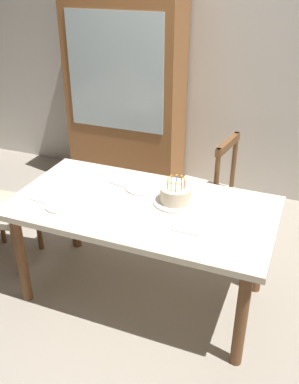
% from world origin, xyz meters
% --- Properties ---
extents(ground, '(6.40, 6.40, 0.00)m').
position_xyz_m(ground, '(0.00, 0.00, 0.00)').
color(ground, '#9E9384').
extents(back_wall, '(6.40, 0.10, 2.60)m').
position_xyz_m(back_wall, '(0.00, 1.85, 1.30)').
color(back_wall, beige).
rests_on(back_wall, ground).
extents(dining_table, '(1.66, 0.88, 0.73)m').
position_xyz_m(dining_table, '(0.00, 0.00, 0.64)').
color(dining_table, beige).
rests_on(dining_table, ground).
extents(birthday_cake, '(0.28, 0.28, 0.18)m').
position_xyz_m(birthday_cake, '(0.19, 0.10, 0.78)').
color(birthday_cake, silver).
rests_on(birthday_cake, dining_table).
extents(plate_near_celebrant, '(0.22, 0.22, 0.01)m').
position_xyz_m(plate_near_celebrant, '(-0.46, -0.20, 0.74)').
color(plate_near_celebrant, white).
rests_on(plate_near_celebrant, dining_table).
extents(plate_far_side, '(0.22, 0.22, 0.01)m').
position_xyz_m(plate_far_side, '(-0.08, 0.20, 0.74)').
color(plate_far_side, white).
rests_on(plate_far_side, dining_table).
extents(fork_near_celebrant, '(0.18, 0.04, 0.01)m').
position_xyz_m(fork_near_celebrant, '(-0.62, -0.21, 0.73)').
color(fork_near_celebrant, silver).
rests_on(fork_near_celebrant, dining_table).
extents(fork_far_side, '(0.18, 0.05, 0.01)m').
position_xyz_m(fork_far_side, '(-0.24, 0.18, 0.73)').
color(fork_far_side, silver).
rests_on(fork_far_side, dining_table).
extents(fork_near_guest, '(0.18, 0.02, 0.01)m').
position_xyz_m(fork_near_guest, '(0.34, -0.21, 0.73)').
color(fork_near_guest, silver).
rests_on(fork_near_guest, dining_table).
extents(chair_spindle_back, '(0.50, 0.50, 0.95)m').
position_xyz_m(chair_spindle_back, '(0.20, 0.76, 0.46)').
color(chair_spindle_back, beige).
rests_on(chair_spindle_back, ground).
extents(china_cabinet, '(1.10, 0.45, 1.90)m').
position_xyz_m(china_cabinet, '(-0.82, 1.56, 0.95)').
color(china_cabinet, brown).
rests_on(china_cabinet, ground).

